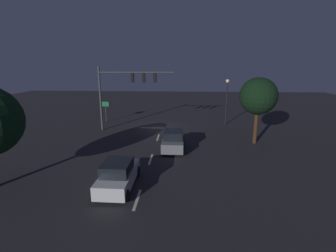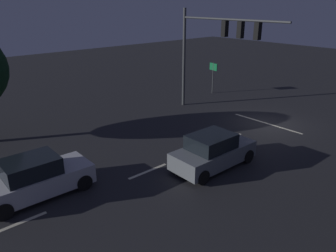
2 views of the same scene
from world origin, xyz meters
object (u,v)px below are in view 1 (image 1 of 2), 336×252
Objects in this scene: car_distant at (118,175)px; street_lamp_left_kerb at (227,94)px; route_sign at (106,107)px; car_approaching at (173,140)px; tree_left_near at (258,96)px; traffic_signal_assembly at (126,85)px.

street_lamp_left_kerb is (-9.16, -16.75, 3.03)m from car_distant.
car_distant is 1.67× the size of route_sign.
car_approaching is 11.68m from street_lamp_left_kerb.
tree_left_near is at bearing -164.63° from car_approaching.
tree_left_near is at bearing 101.73° from street_lamp_left_kerb.
street_lamp_left_kerb is 7.56m from tree_left_near.
street_lamp_left_kerb is 0.90× the size of tree_left_near.
route_sign is (3.77, -4.29, -3.19)m from traffic_signal_assembly.
route_sign is at bearing -70.93° from car_distant.
street_lamp_left_kerb reaches higher than car_distant.
route_sign reaches higher than car_distant.
tree_left_near is (-7.64, -2.10, 3.65)m from car_approaching.
traffic_signal_assembly reaches higher than street_lamp_left_kerb.
car_approaching is at bearing 131.62° from traffic_signal_assembly.
traffic_signal_assembly is 3.13× the size of route_sign.
car_distant is 14.68m from tree_left_near.
route_sign reaches higher than car_approaching.
route_sign is (6.09, -17.62, 1.10)m from car_distant.
car_approaching and car_distant have the same top height.
car_distant is at bearing 61.32° from street_lamp_left_kerb.
car_approaching is 1.67× the size of route_sign.
street_lamp_left_kerb is at bearing -118.68° from car_distant.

